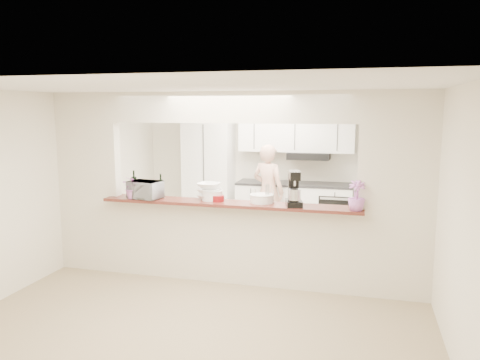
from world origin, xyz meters
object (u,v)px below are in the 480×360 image
(stand_mixer, at_px, (294,190))
(person, at_px, (268,192))
(toaster_oven, at_px, (145,190))
(refrigerator, at_px, (385,192))

(stand_mixer, relative_size, person, 0.26)
(toaster_oven, bearing_deg, refrigerator, 50.51)
(toaster_oven, relative_size, stand_mixer, 0.97)
(toaster_oven, height_order, person, person)
(stand_mixer, bearing_deg, toaster_oven, -178.95)
(refrigerator, distance_m, stand_mixer, 3.00)
(toaster_oven, height_order, stand_mixer, stand_mixer)
(refrigerator, xyz_separation_m, toaster_oven, (-3.20, -2.75, 0.36))
(person, bearing_deg, stand_mixer, 129.90)
(refrigerator, bearing_deg, stand_mixer, -113.92)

